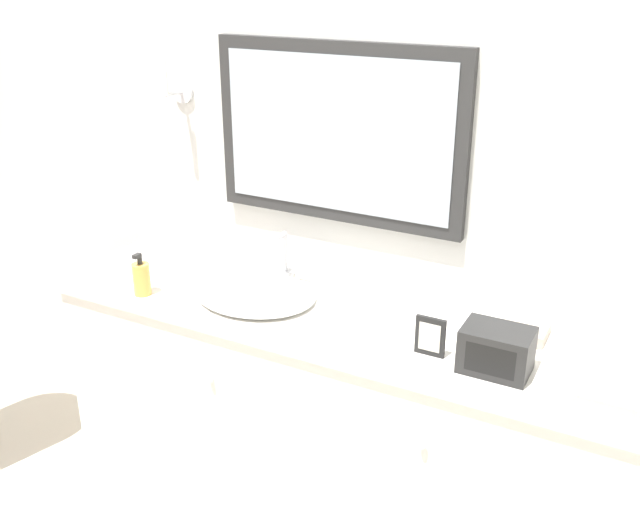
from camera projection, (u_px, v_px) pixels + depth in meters
wall_back at (386, 172)px, 2.50m from camera, size 8.00×0.18×2.55m
vanity_counter at (345, 421)px, 2.57m from camera, size 2.20×0.57×0.85m
sink_basin at (257, 293)px, 2.54m from camera, size 0.44×0.42×0.19m
soap_bottle at (142, 278)px, 2.55m from camera, size 0.06×0.06×0.16m
appliance_box at (496, 350)px, 2.07m from camera, size 0.20×0.14×0.13m
picture_frame at (430, 336)px, 2.15m from camera, size 0.09×0.01×0.13m
hand_towel_near_sink at (610, 398)px, 1.93m from camera, size 0.19×0.10×0.03m
hand_towel_far_corner at (523, 330)px, 2.28m from camera, size 0.15×0.14×0.04m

